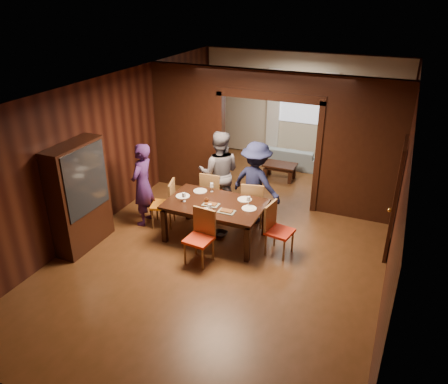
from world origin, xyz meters
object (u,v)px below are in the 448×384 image
at_px(chair_near, 199,238).
at_px(chair_far_r, 253,203).
at_px(chair_right, 280,230).
at_px(hutch, 80,197).
at_px(sofa, 289,156).
at_px(coffee_table, 280,171).
at_px(chair_far_l, 214,192).
at_px(person_navy, 256,183).
at_px(dining_table, 215,221).
at_px(person_purple, 143,185).
at_px(chair_left, 163,203).
at_px(person_grey, 219,173).

bearing_deg(chair_near, chair_far_r, 81.15).
bearing_deg(chair_right, hutch, 117.49).
relative_size(sofa, chair_far_r, 1.87).
bearing_deg(coffee_table, chair_far_l, -108.69).
xyz_separation_m(chair_far_l, hutch, (-1.70, -2.08, 0.52)).
height_order(person_navy, chair_far_r, person_navy).
relative_size(sofa, hutch, 0.91).
bearing_deg(chair_near, dining_table, 99.96).
xyz_separation_m(person_navy, dining_table, (-0.47, -0.97, -0.47)).
distance_m(person_purple, chair_far_l, 1.50).
bearing_deg(chair_near, chair_left, 149.72).
distance_m(sofa, chair_far_l, 3.36).
height_order(chair_far_l, chair_far_r, same).
distance_m(person_grey, coffee_table, 2.41).
relative_size(coffee_table, chair_right, 0.82).
height_order(person_grey, dining_table, person_grey).
bearing_deg(person_navy, chair_near, 93.79).
distance_m(person_navy, chair_far_l, 0.99).
distance_m(person_grey, chair_near, 1.96).
bearing_deg(chair_far_r, hutch, 25.29).
bearing_deg(hutch, coffee_table, 60.57).
xyz_separation_m(person_grey, chair_far_r, (0.85, -0.24, -0.42)).
height_order(person_navy, chair_near, person_navy).
bearing_deg(sofa, person_grey, 78.32).
relative_size(person_purple, dining_table, 0.93).
bearing_deg(chair_far_l, person_purple, 36.92).
bearing_deg(chair_right, person_grey, 66.53).
relative_size(person_grey, chair_far_r, 1.86).
xyz_separation_m(chair_near, hutch, (-2.21, -0.32, 0.52)).
relative_size(coffee_table, chair_far_r, 0.82).
xyz_separation_m(person_navy, chair_left, (-1.65, -0.91, -0.37)).
height_order(sofa, chair_right, chair_right).
distance_m(sofa, chair_left, 4.40).
bearing_deg(chair_far_l, chair_right, 148.63).
bearing_deg(chair_far_l, dining_table, 113.64).
bearing_deg(chair_far_r, chair_left, 12.48).
bearing_deg(chair_far_l, chair_near, 103.94).
bearing_deg(chair_near, coffee_table, 91.94).
height_order(person_purple, chair_near, person_purple).
height_order(chair_left, chair_near, same).
xyz_separation_m(chair_left, chair_far_l, (0.72, 0.87, 0.00)).
relative_size(sofa, chair_right, 1.87).
height_order(person_navy, coffee_table, person_navy).
distance_m(coffee_table, chair_left, 3.51).
bearing_deg(chair_left, dining_table, 70.25).
height_order(person_navy, chair_far_l, person_navy).
bearing_deg(person_navy, dining_table, 80.74).
height_order(dining_table, hutch, hutch).
relative_size(person_grey, coffee_table, 2.26).
height_order(person_grey, chair_far_r, person_grey).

